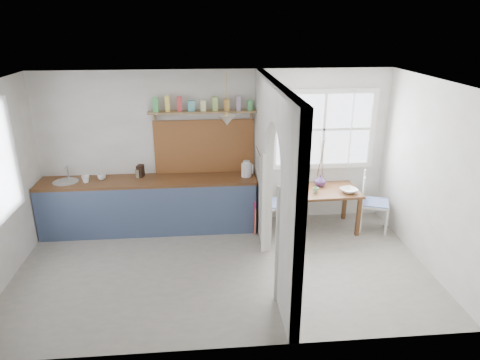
{
  "coord_description": "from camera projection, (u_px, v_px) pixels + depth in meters",
  "views": [
    {
      "loc": [
        -0.22,
        -5.28,
        3.34
      ],
      "look_at": [
        0.27,
        0.21,
        1.25
      ],
      "focal_mm": 32.0,
      "sensor_mm": 36.0,
      "label": 1
    }
  ],
  "objects": [
    {
      "name": "floor",
      "position": [
        223.0,
        268.0,
        6.12
      ],
      "size": [
        5.8,
        3.2,
        0.01
      ],
      "primitive_type": "cube",
      "color": "gray",
      "rests_on": "ground"
    },
    {
      "name": "ceiling",
      "position": [
        220.0,
        83.0,
        5.2
      ],
      "size": [
        5.8,
        3.2,
        0.01
      ],
      "primitive_type": "cube",
      "color": "silver",
      "rests_on": "walls"
    },
    {
      "name": "walls",
      "position": [
        221.0,
        183.0,
        5.66
      ],
      "size": [
        5.81,
        3.21,
        2.6
      ],
      "color": "silver",
      "rests_on": "floor"
    },
    {
      "name": "partition",
      "position": [
        273.0,
        169.0,
        5.72
      ],
      "size": [
        0.12,
        3.2,
        2.6
      ],
      "color": "silver",
      "rests_on": "floor"
    },
    {
      "name": "nook_window",
      "position": [
        324.0,
        129.0,
        7.15
      ],
      "size": [
        1.76,
        0.1,
        1.3
      ],
      "primitive_type": null,
      "color": "white",
      "rests_on": "walls"
    },
    {
      "name": "counter",
      "position": [
        150.0,
        204.0,
        7.1
      ],
      "size": [
        3.5,
        0.6,
        0.9
      ],
      "color": "#4F2B13",
      "rests_on": "floor"
    },
    {
      "name": "sink",
      "position": [
        66.0,
        183.0,
        6.81
      ],
      "size": [
        0.4,
        0.4,
        0.02
      ],
      "primitive_type": "cylinder",
      "color": "silver",
      "rests_on": "counter"
    },
    {
      "name": "backsplash",
      "position": [
        204.0,
        147.0,
        7.09
      ],
      "size": [
        1.65,
        0.03,
        0.9
      ],
      "primitive_type": "cube",
      "color": "brown",
      "rests_on": "walls"
    },
    {
      "name": "shelf",
      "position": [
        203.0,
        108.0,
        6.78
      ],
      "size": [
        1.75,
        0.2,
        0.21
      ],
      "color": "#9F7A48",
      "rests_on": "walls"
    },
    {
      "name": "pendant_lamp",
      "position": [
        227.0,
        120.0,
        6.54
      ],
      "size": [
        0.26,
        0.26,
        0.16
      ],
      "primitive_type": "cone",
      "color": "beige",
      "rests_on": "ceiling"
    },
    {
      "name": "utensil_rail",
      "position": [
        258.0,
        151.0,
        6.49
      ],
      "size": [
        0.02,
        0.5,
        0.02
      ],
      "primitive_type": "cylinder",
      "rotation": [
        1.57,
        0.0,
        0.0
      ],
      "color": "silver",
      "rests_on": "partition"
    },
    {
      "name": "dining_table",
      "position": [
        322.0,
        209.0,
        7.15
      ],
      "size": [
        1.15,
        0.79,
        0.7
      ],
      "primitive_type": null,
      "rotation": [
        0.0,
        0.0,
        0.04
      ],
      "color": "#4F2B13",
      "rests_on": "floor"
    },
    {
      "name": "chair_left",
      "position": [
        276.0,
        203.0,
        7.08
      ],
      "size": [
        0.46,
        0.46,
        0.95
      ],
      "primitive_type": null,
      "rotation": [
        0.0,
        0.0,
        -1.5
      ],
      "color": "silver",
      "rests_on": "floor"
    },
    {
      "name": "chair_right",
      "position": [
        375.0,
        202.0,
        7.08
      ],
      "size": [
        0.57,
        0.57,
        0.97
      ],
      "primitive_type": null,
      "rotation": [
        0.0,
        0.0,
        1.21
      ],
      "color": "silver",
      "rests_on": "floor"
    },
    {
      "name": "kettle",
      "position": [
        246.0,
        169.0,
        7.01
      ],
      "size": [
        0.22,
        0.18,
        0.27
      ],
      "primitive_type": null,
      "rotation": [
        0.0,
        0.0,
        0.01
      ],
      "color": "white",
      "rests_on": "counter"
    },
    {
      "name": "mug_a",
      "position": [
        86.0,
        179.0,
        6.77
      ],
      "size": [
        0.13,
        0.13,
        0.11
      ],
      "primitive_type": "imported",
      "rotation": [
        0.0,
        0.0,
        0.11
      ],
      "color": "white",
      "rests_on": "counter"
    },
    {
      "name": "mug_b",
      "position": [
        102.0,
        177.0,
        6.89
      ],
      "size": [
        0.17,
        0.17,
        0.1
      ],
      "primitive_type": "imported",
      "rotation": [
        0.0,
        0.0,
        -0.36
      ],
      "color": "silver",
      "rests_on": "counter"
    },
    {
      "name": "knife_block",
      "position": [
        140.0,
        171.0,
        6.99
      ],
      "size": [
        0.12,
        0.15,
        0.2
      ],
      "primitive_type": "cube",
      "rotation": [
        0.0,
        0.0,
        -0.27
      ],
      "color": "black",
      "rests_on": "counter"
    },
    {
      "name": "jar",
      "position": [
        138.0,
        173.0,
        6.98
      ],
      "size": [
        0.09,
        0.09,
        0.14
      ],
      "primitive_type": "cylinder",
      "rotation": [
        0.0,
        0.0,
        -0.06
      ],
      "color": "#6D664D",
      "rests_on": "counter"
    },
    {
      "name": "towel_magenta",
      "position": [
        255.0,
        219.0,
        6.99
      ],
      "size": [
        0.02,
        0.03,
        0.6
      ],
      "primitive_type": "cube",
      "color": "#D61C4E",
      "rests_on": "counter"
    },
    {
      "name": "towel_orange",
      "position": [
        255.0,
        221.0,
        6.95
      ],
      "size": [
        0.02,
        0.03,
        0.44
      ],
      "primitive_type": "cube",
      "color": "orange",
      "rests_on": "counter"
    },
    {
      "name": "bowl",
      "position": [
        349.0,
        191.0,
        6.9
      ],
      "size": [
        0.34,
        0.34,
        0.06
      ],
      "primitive_type": "imported",
      "rotation": [
        0.0,
        0.0,
        0.33
      ],
      "color": "silver",
      "rests_on": "dining_table"
    },
    {
      "name": "table_cup",
      "position": [
        316.0,
        190.0,
        6.89
      ],
      "size": [
        0.13,
        0.13,
        0.09
      ],
      "primitive_type": "imported",
      "rotation": [
        0.0,
        0.0,
        -0.39
      ],
      "color": "#78A36F",
      "rests_on": "dining_table"
    },
    {
      "name": "plate",
      "position": [
        299.0,
        190.0,
        6.99
      ],
      "size": [
        0.2,
        0.2,
        0.01
      ],
      "primitive_type": "cylinder",
      "rotation": [
        0.0,
        0.0,
        -0.31
      ],
      "color": "black",
      "rests_on": "dining_table"
    },
    {
      "name": "vase",
      "position": [
        320.0,
        181.0,
        7.14
      ],
      "size": [
        0.2,
        0.2,
        0.2
      ],
      "primitive_type": "imported",
      "rotation": [
        0.0,
        0.0,
        0.06
      ],
      "color": "#462B5B",
      "rests_on": "dining_table"
    }
  ]
}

